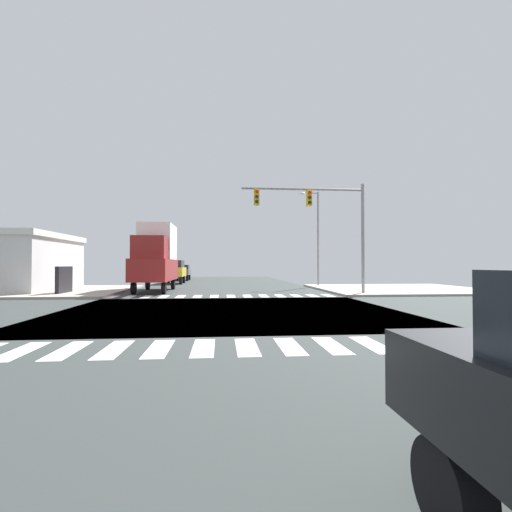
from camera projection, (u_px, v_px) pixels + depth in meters
name	position (u px, v px, depth m)	size (l,w,h in m)	color
ground	(229.00, 311.00, 16.28)	(90.00, 90.00, 0.05)	#2E3433
sidewalk_corner_ne	(399.00, 289.00, 29.40)	(12.00, 12.00, 0.14)	#A09B91
sidewalk_corner_nw	(38.00, 291.00, 27.07)	(12.00, 12.00, 0.14)	#A3998A
crosswalk_near	(225.00, 347.00, 8.99)	(13.50, 2.00, 0.01)	silver
crosswalk_far	(223.00, 296.00, 23.53)	(13.50, 2.00, 0.01)	silver
traffic_signal_mast	(317.00, 212.00, 24.52)	(7.82, 0.55, 7.05)	gray
street_lamp	(315.00, 230.00, 34.03)	(1.78, 0.32, 8.27)	gray
box_truck_nearside_1	(156.00, 255.00, 27.90)	(2.40, 7.20, 4.85)	black
suv_farside_1	(174.00, 270.00, 39.08)	(1.96, 4.60, 2.34)	black
sedan_trailing_3	(182.00, 271.00, 47.03)	(1.80, 4.30, 1.88)	black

